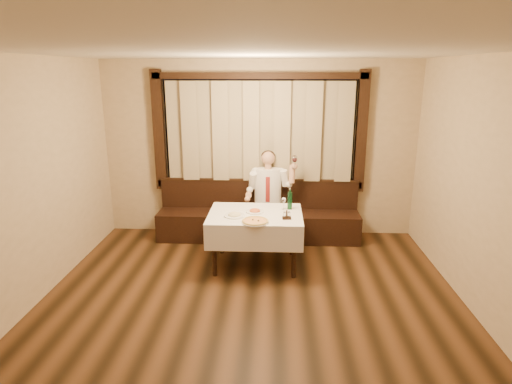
{
  "coord_description": "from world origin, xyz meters",
  "views": [
    {
      "loc": [
        0.27,
        -3.8,
        2.62
      ],
      "look_at": [
        0.0,
        1.9,
        1.0
      ],
      "focal_mm": 30.0,
      "sensor_mm": 36.0,
      "label": 1
    }
  ],
  "objects_px": {
    "green_bottle": "(290,200)",
    "cruet_caddy": "(287,216)",
    "pizza": "(255,221)",
    "pasta_cream": "(234,213)",
    "pasta_red": "(255,210)",
    "seated_man": "(268,190)",
    "banquette": "(258,219)",
    "dining_table": "(255,221)"
  },
  "relations": [
    {
      "from": "banquette",
      "to": "seated_man",
      "type": "xyz_separation_m",
      "value": [
        0.16,
        -0.09,
        0.52
      ]
    },
    {
      "from": "banquette",
      "to": "pizza",
      "type": "bearing_deg",
      "value": -89.36
    },
    {
      "from": "green_bottle",
      "to": "cruet_caddy",
      "type": "xyz_separation_m",
      "value": [
        -0.05,
        -0.42,
        -0.09
      ]
    },
    {
      "from": "banquette",
      "to": "pasta_cream",
      "type": "relative_size",
      "value": 11.47
    },
    {
      "from": "banquette",
      "to": "pasta_red",
      "type": "height_order",
      "value": "banquette"
    },
    {
      "from": "banquette",
      "to": "green_bottle",
      "type": "xyz_separation_m",
      "value": [
        0.47,
        -0.82,
        0.57
      ]
    },
    {
      "from": "pasta_cream",
      "to": "green_bottle",
      "type": "xyz_separation_m",
      "value": [
        0.74,
        0.34,
        0.09
      ]
    },
    {
      "from": "pasta_cream",
      "to": "dining_table",
      "type": "bearing_deg",
      "value": 26.73
    },
    {
      "from": "banquette",
      "to": "pasta_red",
      "type": "xyz_separation_m",
      "value": [
        -0.01,
        -0.97,
        0.48
      ]
    },
    {
      "from": "dining_table",
      "to": "banquette",
      "type": "bearing_deg",
      "value": 90.0
    },
    {
      "from": "pizza",
      "to": "pasta_cream",
      "type": "bearing_deg",
      "value": 141.6
    },
    {
      "from": "dining_table",
      "to": "pizza",
      "type": "bearing_deg",
      "value": -87.55
    },
    {
      "from": "banquette",
      "to": "dining_table",
      "type": "xyz_separation_m",
      "value": [
        0.0,
        -1.02,
        0.34
      ]
    },
    {
      "from": "green_bottle",
      "to": "pasta_cream",
      "type": "bearing_deg",
      "value": -155.48
    },
    {
      "from": "pasta_red",
      "to": "pasta_cream",
      "type": "bearing_deg",
      "value": -144.65
    },
    {
      "from": "seated_man",
      "to": "cruet_caddy",
      "type": "bearing_deg",
      "value": -77.18
    },
    {
      "from": "pasta_red",
      "to": "banquette",
      "type": "bearing_deg",
      "value": 89.49
    },
    {
      "from": "pizza",
      "to": "dining_table",
      "type": "bearing_deg",
      "value": 92.45
    },
    {
      "from": "pasta_red",
      "to": "cruet_caddy",
      "type": "xyz_separation_m",
      "value": [
        0.43,
        -0.27,
        0.01
      ]
    },
    {
      "from": "pizza",
      "to": "cruet_caddy",
      "type": "bearing_deg",
      "value": 19.34
    },
    {
      "from": "cruet_caddy",
      "to": "pizza",
      "type": "bearing_deg",
      "value": -167.54
    },
    {
      "from": "banquette",
      "to": "pasta_red",
      "type": "bearing_deg",
      "value": -90.51
    },
    {
      "from": "green_bottle",
      "to": "cruet_caddy",
      "type": "relative_size",
      "value": 2.53
    },
    {
      "from": "pasta_red",
      "to": "pizza",
      "type": "bearing_deg",
      "value": -86.64
    },
    {
      "from": "banquette",
      "to": "pizza",
      "type": "distance_m",
      "value": 1.46
    },
    {
      "from": "dining_table",
      "to": "pasta_red",
      "type": "relative_size",
      "value": 5.17
    },
    {
      "from": "banquette",
      "to": "dining_table",
      "type": "bearing_deg",
      "value": -90.0
    },
    {
      "from": "pizza",
      "to": "cruet_caddy",
      "type": "distance_m",
      "value": 0.43
    },
    {
      "from": "banquette",
      "to": "dining_table",
      "type": "distance_m",
      "value": 1.08
    },
    {
      "from": "pasta_red",
      "to": "cruet_caddy",
      "type": "bearing_deg",
      "value": -32.25
    },
    {
      "from": "pizza",
      "to": "pasta_cream",
      "type": "xyz_separation_m",
      "value": [
        -0.29,
        0.23,
        0.02
      ]
    },
    {
      "from": "pasta_red",
      "to": "pasta_cream",
      "type": "height_order",
      "value": "pasta_cream"
    },
    {
      "from": "pizza",
      "to": "pasta_cream",
      "type": "relative_size",
      "value": 1.28
    },
    {
      "from": "cruet_caddy",
      "to": "seated_man",
      "type": "xyz_separation_m",
      "value": [
        -0.26,
        1.15,
        0.03
      ]
    },
    {
      "from": "dining_table",
      "to": "pasta_cream",
      "type": "bearing_deg",
      "value": -153.27
    },
    {
      "from": "pizza",
      "to": "pasta_red",
      "type": "xyz_separation_m",
      "value": [
        -0.02,
        0.41,
        0.02
      ]
    },
    {
      "from": "dining_table",
      "to": "green_bottle",
      "type": "height_order",
      "value": "green_bottle"
    },
    {
      "from": "banquette",
      "to": "cruet_caddy",
      "type": "height_order",
      "value": "banquette"
    },
    {
      "from": "pizza",
      "to": "seated_man",
      "type": "distance_m",
      "value": 1.31
    },
    {
      "from": "pizza",
      "to": "cruet_caddy",
      "type": "relative_size",
      "value": 3.0
    },
    {
      "from": "pasta_red",
      "to": "seated_man",
      "type": "distance_m",
      "value": 0.9
    },
    {
      "from": "seated_man",
      "to": "pasta_cream",
      "type": "bearing_deg",
      "value": -111.81
    }
  ]
}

